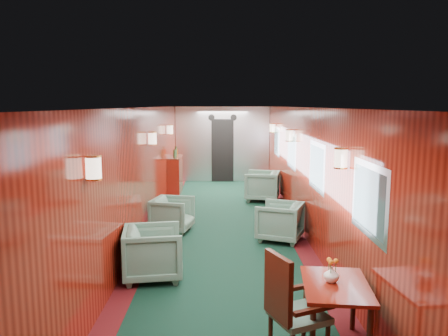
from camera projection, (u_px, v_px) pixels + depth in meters
name	position (u px, v px, depth m)	size (l,w,h in m)	color
room	(224.00, 149.00, 8.03)	(12.00, 12.10, 2.40)	#0D2F20
bulkhead	(223.00, 145.00, 13.94)	(2.98, 0.17, 2.39)	silver
windows_right	(302.00, 158.00, 8.32)	(0.02, 8.60, 0.80)	#B3B7BB
wall_sconces	(224.00, 139.00, 8.57)	(2.97, 7.97, 0.25)	beige
dining_table	(336.00, 294.00, 4.35)	(0.74, 0.98, 0.69)	maroon
side_chair	(290.00, 305.00, 4.07)	(0.63, 0.65, 1.10)	#225146
credenza	(175.00, 174.00, 12.21)	(0.36, 1.14, 1.30)	maroon
flower_vase	(331.00, 274.00, 4.36)	(0.16, 0.16, 0.16)	white
armchair_left_near	(153.00, 253.00, 6.18)	(0.79, 0.82, 0.74)	#225146
armchair_left_far	(172.00, 215.00, 8.47)	(0.72, 0.74, 0.67)	#225146
armchair_right_near	(280.00, 221.00, 7.92)	(0.75, 0.77, 0.70)	#225146
armchair_right_far	(262.00, 186.00, 11.19)	(0.82, 0.84, 0.77)	#225146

